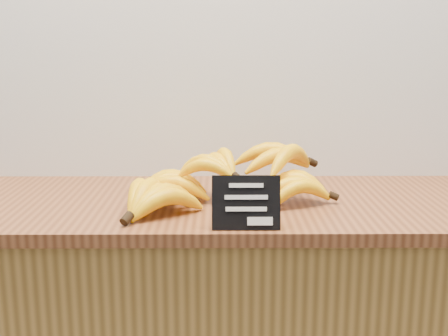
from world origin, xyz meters
TOP-DOWN VIEW (x-y plane):
  - counter_top at (0.09, 2.75)m, footprint 1.46×0.54m
  - chalkboard_sign at (0.13, 2.52)m, footprint 0.14×0.03m
  - banana_pile at (0.07, 2.73)m, footprint 0.57×0.34m

SIDE VIEW (x-z plane):
  - counter_top at x=0.09m, z-range 0.90..0.93m
  - banana_pile at x=0.07m, z-range 0.92..1.05m
  - chalkboard_sign at x=0.13m, z-range 0.93..1.04m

